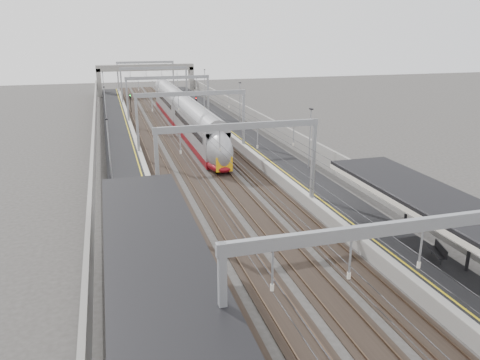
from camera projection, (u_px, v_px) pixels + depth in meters
platform_left at (123, 150)px, 56.42m from camera, size 4.00×120.00×1.00m
platform_right at (249, 142)px, 60.65m from camera, size 4.00×120.00×1.00m
tracks at (189, 149)px, 58.67m from camera, size 11.40×140.00×0.20m
overhead_line at (178, 94)px, 62.87m from camera, size 13.00×140.00×6.60m
canopy_left at (169, 302)px, 16.58m from camera, size 4.40×30.00×4.24m
overbridge at (146, 71)px, 107.40m from camera, size 22.00×2.20×6.90m
wall_left at (95, 143)px, 55.25m from camera, size 0.30×120.00×3.20m
wall_right at (273, 132)px, 61.15m from camera, size 0.30×120.00×3.20m
train at (185, 118)px, 68.29m from camera, size 2.73×49.76×4.32m
bench at (439, 251)px, 28.24m from camera, size 1.01×1.90×0.95m
signal_green at (130, 100)px, 83.60m from camera, size 0.32×0.32×3.48m
signal_red_near at (178, 99)px, 85.12m from camera, size 0.32×0.32×3.48m
signal_red_far at (196, 103)px, 80.03m from camera, size 0.32×0.32×3.48m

